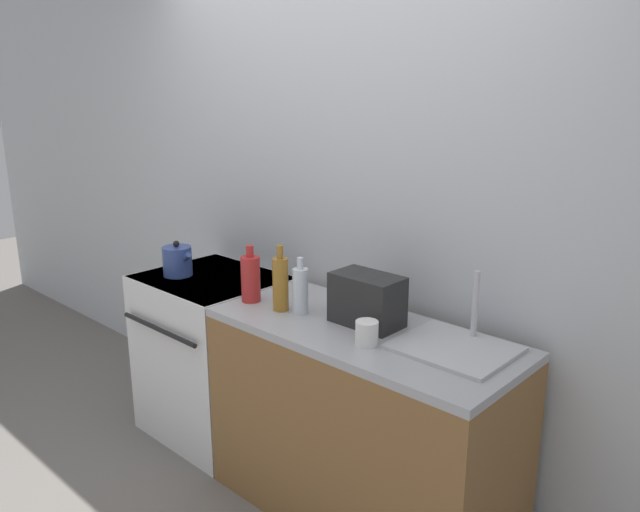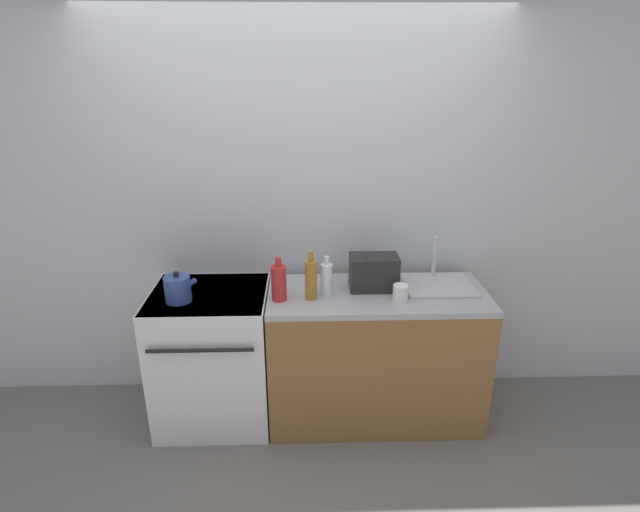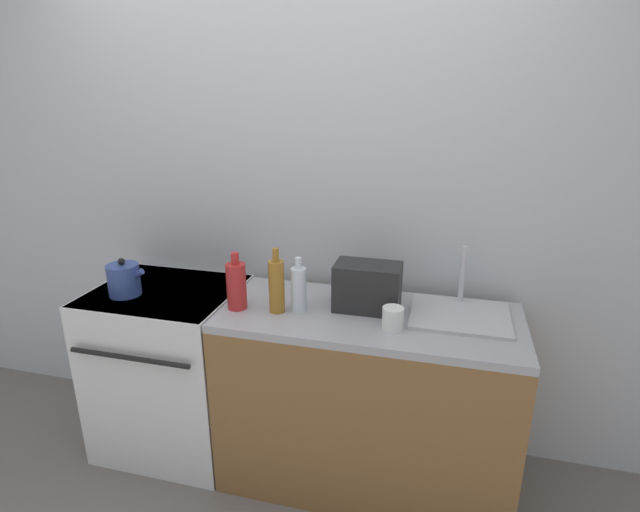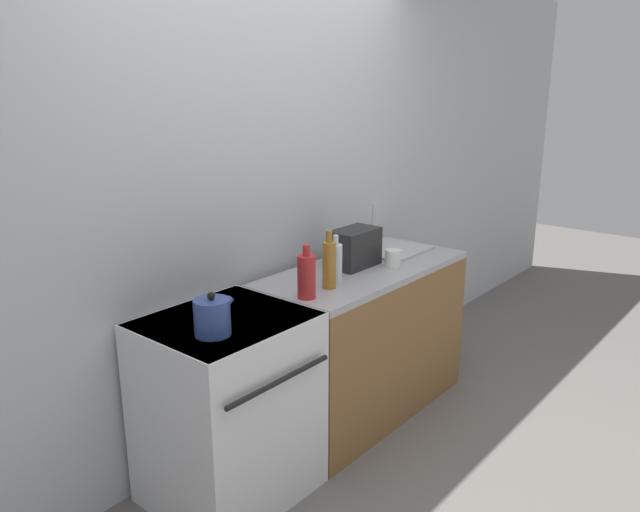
{
  "view_description": "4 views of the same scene",
  "coord_description": "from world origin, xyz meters",
  "px_view_note": "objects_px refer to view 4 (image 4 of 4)",
  "views": [
    {
      "loc": [
        1.98,
        -1.57,
        1.85
      ],
      "look_at": [
        0.17,
        0.36,
        1.12
      ],
      "focal_mm": 35.0,
      "sensor_mm": 36.0,
      "label": 1
    },
    {
      "loc": [
        0.04,
        -2.44,
        2.18
      ],
      "look_at": [
        0.13,
        0.31,
        1.11
      ],
      "focal_mm": 28.0,
      "sensor_mm": 36.0,
      "label": 2
    },
    {
      "loc": [
        0.77,
        -1.71,
        1.84
      ],
      "look_at": [
        0.23,
        0.37,
        1.11
      ],
      "focal_mm": 28.0,
      "sensor_mm": 36.0,
      "label": 3
    },
    {
      "loc": [
        -2.25,
        -1.66,
        1.9
      ],
      "look_at": [
        0.11,
        0.31,
        1.03
      ],
      "focal_mm": 35.0,
      "sensor_mm": 36.0,
      "label": 4
    }
  ],
  "objects_px": {
    "bottle_clear": "(336,263)",
    "cup_white": "(393,258)",
    "bottle_amber": "(329,264)",
    "stove": "(229,406)",
    "kettle": "(212,317)",
    "toaster": "(355,248)",
    "bottle_red": "(306,276)"
  },
  "relations": [
    {
      "from": "stove",
      "to": "bottle_clear",
      "type": "height_order",
      "value": "bottle_clear"
    },
    {
      "from": "stove",
      "to": "cup_white",
      "type": "distance_m",
      "value": 1.25
    },
    {
      "from": "bottle_clear",
      "to": "bottle_red",
      "type": "xyz_separation_m",
      "value": [
        -0.28,
        -0.04,
        0.01
      ]
    },
    {
      "from": "toaster",
      "to": "cup_white",
      "type": "height_order",
      "value": "toaster"
    },
    {
      "from": "bottle_red",
      "to": "toaster",
      "type": "bearing_deg",
      "value": 13.8
    },
    {
      "from": "bottle_clear",
      "to": "bottle_amber",
      "type": "height_order",
      "value": "bottle_amber"
    },
    {
      "from": "bottle_amber",
      "to": "cup_white",
      "type": "xyz_separation_m",
      "value": [
        0.52,
        -0.04,
        -0.08
      ]
    },
    {
      "from": "kettle",
      "to": "bottle_clear",
      "type": "bearing_deg",
      "value": 2.69
    },
    {
      "from": "bottle_amber",
      "to": "toaster",
      "type": "bearing_deg",
      "value": 18.52
    },
    {
      "from": "stove",
      "to": "bottle_amber",
      "type": "distance_m",
      "value": 0.84
    },
    {
      "from": "bottle_clear",
      "to": "cup_white",
      "type": "distance_m",
      "value": 0.44
    },
    {
      "from": "stove",
      "to": "bottle_red",
      "type": "xyz_separation_m",
      "value": [
        0.44,
        -0.1,
        0.54
      ]
    },
    {
      "from": "cup_white",
      "to": "toaster",
      "type": "bearing_deg",
      "value": 128.86
    },
    {
      "from": "kettle",
      "to": "toaster",
      "type": "distance_m",
      "value": 1.17
    },
    {
      "from": "kettle",
      "to": "toaster",
      "type": "relative_size",
      "value": 0.65
    },
    {
      "from": "stove",
      "to": "bottle_amber",
      "type": "relative_size",
      "value": 2.98
    },
    {
      "from": "bottle_red",
      "to": "cup_white",
      "type": "xyz_separation_m",
      "value": [
        0.71,
        -0.03,
        -0.06
      ]
    },
    {
      "from": "kettle",
      "to": "toaster",
      "type": "height_order",
      "value": "toaster"
    },
    {
      "from": "bottle_amber",
      "to": "cup_white",
      "type": "distance_m",
      "value": 0.53
    },
    {
      "from": "stove",
      "to": "toaster",
      "type": "xyz_separation_m",
      "value": [
        1.01,
        0.04,
        0.54
      ]
    },
    {
      "from": "stove",
      "to": "bottle_clear",
      "type": "bearing_deg",
      "value": -4.56
    },
    {
      "from": "toaster",
      "to": "cup_white",
      "type": "distance_m",
      "value": 0.22
    },
    {
      "from": "bottle_clear",
      "to": "cup_white",
      "type": "xyz_separation_m",
      "value": [
        0.43,
        -0.07,
        -0.06
      ]
    },
    {
      "from": "toaster",
      "to": "cup_white",
      "type": "relative_size",
      "value": 3.06
    },
    {
      "from": "bottle_clear",
      "to": "bottle_amber",
      "type": "distance_m",
      "value": 0.1
    },
    {
      "from": "bottle_red",
      "to": "cup_white",
      "type": "relative_size",
      "value": 2.77
    },
    {
      "from": "toaster",
      "to": "bottle_amber",
      "type": "height_order",
      "value": "bottle_amber"
    },
    {
      "from": "bottle_clear",
      "to": "bottle_red",
      "type": "relative_size",
      "value": 0.95
    },
    {
      "from": "toaster",
      "to": "bottle_red",
      "type": "bearing_deg",
      "value": -166.2
    },
    {
      "from": "toaster",
      "to": "bottle_clear",
      "type": "relative_size",
      "value": 1.16
    },
    {
      "from": "kettle",
      "to": "bottle_clear",
      "type": "relative_size",
      "value": 0.75
    },
    {
      "from": "bottle_clear",
      "to": "cup_white",
      "type": "relative_size",
      "value": 2.63
    }
  ]
}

